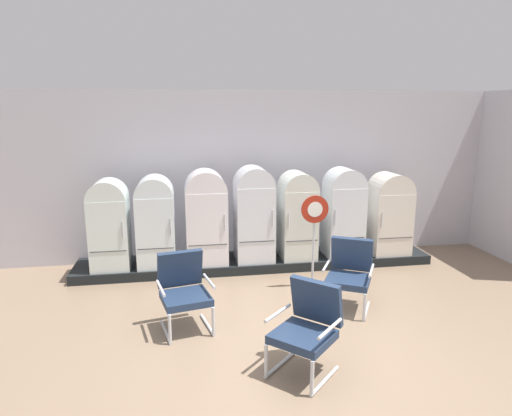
{
  "coord_description": "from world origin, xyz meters",
  "views": [
    {
      "loc": [
        -1.28,
        -4.53,
        2.76
      ],
      "look_at": [
        -0.05,
        2.75,
        1.12
      ],
      "focal_mm": 31.49,
      "sensor_mm": 36.0,
      "label": 1
    }
  ],
  "objects": [
    {
      "name": "refrigerator_5",
      "position": [
        1.56,
        2.89,
        1.0
      ],
      "size": [
        0.64,
        0.62,
        1.58
      ],
      "color": "white",
      "rests_on": "display_plinth"
    },
    {
      "name": "sign_stand",
      "position": [
        0.71,
        1.89,
        0.7
      ],
      "size": [
        0.43,
        0.32,
        1.48
      ],
      "color": "#2D2D30",
      "rests_on": "ground"
    },
    {
      "name": "refrigerator_0",
      "position": [
        -2.47,
        2.89,
        0.95
      ],
      "size": [
        0.62,
        0.63,
        1.48
      ],
      "color": "silver",
      "rests_on": "display_plinth"
    },
    {
      "name": "refrigerator_3",
      "position": [
        -0.06,
        2.92,
        1.03
      ],
      "size": [
        0.65,
        0.68,
        1.64
      ],
      "color": "silver",
      "rests_on": "display_plinth"
    },
    {
      "name": "ground",
      "position": [
        0.0,
        0.0,
        -0.03
      ],
      "size": [
        12.0,
        10.0,
        0.05
      ],
      "primitive_type": "cube",
      "color": "#866E57"
    },
    {
      "name": "refrigerator_4",
      "position": [
        0.72,
        2.93,
        0.98
      ],
      "size": [
        0.6,
        0.7,
        1.53
      ],
      "color": "silver",
      "rests_on": "display_plinth"
    },
    {
      "name": "armchair_left",
      "position": [
        -1.3,
        0.89,
        0.53
      ],
      "size": [
        0.74,
        0.79,
        0.98
      ],
      "color": "silver",
      "rests_on": "ground"
    },
    {
      "name": "refrigerator_1",
      "position": [
        -1.73,
        2.93,
        0.96
      ],
      "size": [
        0.63,
        0.71,
        1.52
      ],
      "color": "white",
      "rests_on": "display_plinth"
    },
    {
      "name": "refrigerator_2",
      "position": [
        -0.88,
        2.92,
        1.01
      ],
      "size": [
        0.69,
        0.69,
        1.6
      ],
      "color": "white",
      "rests_on": "display_plinth"
    },
    {
      "name": "armchair_center",
      "position": [
        -0.01,
        -0.32,
        0.53
      ],
      "size": [
        0.89,
        0.89,
        0.98
      ],
      "color": "silver",
      "rests_on": "ground"
    },
    {
      "name": "armchair_right",
      "position": [
        1.0,
        1.11,
        0.53
      ],
      "size": [
        0.84,
        0.88,
        0.98
      ],
      "color": "silver",
      "rests_on": "ground"
    },
    {
      "name": "refrigerator_6",
      "position": [
        2.43,
        2.9,
        0.94
      ],
      "size": [
        0.69,
        0.64,
        1.47
      ],
      "color": "silver",
      "rests_on": "display_plinth"
    },
    {
      "name": "display_plinth",
      "position": [
        0.0,
        3.02,
        0.08
      ],
      "size": [
        6.25,
        0.95,
        0.16
      ],
      "primitive_type": "cube",
      "color": "black",
      "rests_on": "ground"
    },
    {
      "name": "back_wall",
      "position": [
        0.0,
        3.66,
        1.56
      ],
      "size": [
        11.76,
        0.12,
        3.09
      ],
      "color": "silver",
      "rests_on": "ground"
    }
  ]
}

